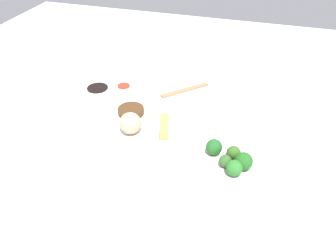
{
  "coord_description": "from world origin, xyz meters",
  "views": [
    {
      "loc": [
        0.34,
        -0.89,
        0.7
      ],
      "look_at": [
        0.09,
        -0.05,
        0.06
      ],
      "focal_mm": 37.03,
      "sensor_mm": 36.0,
      "label": 1
    }
  ],
  "objects_px": {
    "main_plate": "(147,124)",
    "sauce_ramekin_sweet_and_sour": "(124,89)",
    "teacup": "(87,194)",
    "chopsticks_pair": "(185,90)",
    "broccoli_plate": "(224,165)",
    "soy_sauce_bowl": "(98,93)"
  },
  "relations": [
    {
      "from": "broccoli_plate",
      "to": "soy_sauce_bowl",
      "type": "xyz_separation_m",
      "value": [
        -0.51,
        0.25,
        0.01
      ]
    },
    {
      "from": "teacup",
      "to": "chopsticks_pair",
      "type": "xyz_separation_m",
      "value": [
        0.1,
        0.61,
        -0.02
      ]
    },
    {
      "from": "teacup",
      "to": "broccoli_plate",
      "type": "bearing_deg",
      "value": 36.15
    },
    {
      "from": "main_plate",
      "to": "sauce_ramekin_sweet_and_sour",
      "type": "distance_m",
      "value": 0.24
    },
    {
      "from": "broccoli_plate",
      "to": "teacup",
      "type": "xyz_separation_m",
      "value": [
        -0.31,
        -0.23,
        0.02
      ]
    },
    {
      "from": "sauce_ramekin_sweet_and_sour",
      "to": "teacup",
      "type": "bearing_deg",
      "value": -76.97
    },
    {
      "from": "broccoli_plate",
      "to": "chopsticks_pair",
      "type": "relative_size",
      "value": 1.09
    },
    {
      "from": "broccoli_plate",
      "to": "sauce_ramekin_sweet_and_sour",
      "type": "xyz_separation_m",
      "value": [
        -0.44,
        0.31,
        0.01
      ]
    },
    {
      "from": "main_plate",
      "to": "soy_sauce_bowl",
      "type": "distance_m",
      "value": 0.27
    },
    {
      "from": "broccoli_plate",
      "to": "teacup",
      "type": "distance_m",
      "value": 0.39
    },
    {
      "from": "main_plate",
      "to": "soy_sauce_bowl",
      "type": "xyz_separation_m",
      "value": [
        -0.24,
        0.12,
        0.01
      ]
    },
    {
      "from": "main_plate",
      "to": "sauce_ramekin_sweet_and_sour",
      "type": "xyz_separation_m",
      "value": [
        -0.16,
        0.18,
        0.0
      ]
    },
    {
      "from": "teacup",
      "to": "chopsticks_pair",
      "type": "height_order",
      "value": "teacup"
    },
    {
      "from": "main_plate",
      "to": "sauce_ramekin_sweet_and_sour",
      "type": "relative_size",
      "value": 5.0
    },
    {
      "from": "main_plate",
      "to": "soy_sauce_bowl",
      "type": "bearing_deg",
      "value": 153.17
    },
    {
      "from": "main_plate",
      "to": "sauce_ramekin_sweet_and_sour",
      "type": "height_order",
      "value": "sauce_ramekin_sweet_and_sour"
    },
    {
      "from": "soy_sauce_bowl",
      "to": "sauce_ramekin_sweet_and_sour",
      "type": "relative_size",
      "value": 1.64
    },
    {
      "from": "chopsticks_pair",
      "to": "soy_sauce_bowl",
      "type": "bearing_deg",
      "value": -155.54
    },
    {
      "from": "sauce_ramekin_sweet_and_sour",
      "to": "soy_sauce_bowl",
      "type": "bearing_deg",
      "value": -141.03
    },
    {
      "from": "soy_sauce_bowl",
      "to": "main_plate",
      "type": "bearing_deg",
      "value": -26.83
    },
    {
      "from": "broccoli_plate",
      "to": "sauce_ramekin_sweet_and_sour",
      "type": "relative_size",
      "value": 3.9
    },
    {
      "from": "teacup",
      "to": "sauce_ramekin_sweet_and_sour",
      "type": "bearing_deg",
      "value": 103.03
    }
  ]
}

